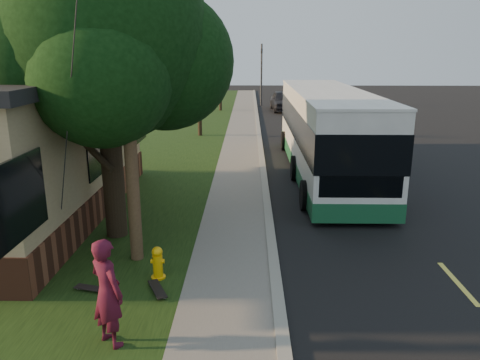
# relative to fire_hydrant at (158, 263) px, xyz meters

# --- Properties ---
(ground) EXTENTS (120.00, 120.00, 0.00)m
(ground) POSITION_rel_fire_hydrant_xyz_m (2.60, 0.00, -0.43)
(ground) COLOR black
(ground) RESTS_ON ground
(road) EXTENTS (8.00, 80.00, 0.01)m
(road) POSITION_rel_fire_hydrant_xyz_m (6.60, 10.00, -0.43)
(road) COLOR black
(road) RESTS_ON ground
(curb) EXTENTS (0.25, 80.00, 0.12)m
(curb) POSITION_rel_fire_hydrant_xyz_m (2.60, 10.00, -0.37)
(curb) COLOR gray
(curb) RESTS_ON ground
(sidewalk) EXTENTS (2.00, 80.00, 0.08)m
(sidewalk) POSITION_rel_fire_hydrant_xyz_m (1.60, 10.00, -0.39)
(sidewalk) COLOR slate
(sidewalk) RESTS_ON ground
(grass_verge) EXTENTS (5.00, 80.00, 0.07)m
(grass_verge) POSITION_rel_fire_hydrant_xyz_m (-1.90, 10.00, -0.40)
(grass_verge) COLOR black
(grass_verge) RESTS_ON ground
(fire_hydrant) EXTENTS (0.32, 0.32, 0.74)m
(fire_hydrant) POSITION_rel_fire_hydrant_xyz_m (0.00, 0.00, 0.00)
(fire_hydrant) COLOR yellow
(fire_hydrant) RESTS_ON grass_verge
(utility_pole) EXTENTS (2.86, 3.21, 9.07)m
(utility_pole) POSITION_rel_fire_hydrant_xyz_m (-0.71, 0.99, 4.20)
(utility_pole) COLOR #473321
(utility_pole) RESTS_ON ground
(leafy_tree) EXTENTS (6.30, 6.00, 7.80)m
(leafy_tree) POSITION_rel_fire_hydrant_xyz_m (-1.57, 2.65, 4.73)
(leafy_tree) COLOR black
(leafy_tree) RESTS_ON grass_verge
(bare_tree_near) EXTENTS (1.38, 1.21, 4.31)m
(bare_tree_near) POSITION_rel_fire_hydrant_xyz_m (-0.90, 18.00, 1.72)
(bare_tree_near) COLOR black
(bare_tree_near) RESTS_ON grass_verge
(bare_tree_far) EXTENTS (1.38, 1.21, 4.03)m
(bare_tree_far) POSITION_rel_fire_hydrant_xyz_m (-0.40, 30.00, 1.57)
(bare_tree_far) COLOR black
(bare_tree_far) RESTS_ON grass_verge
(traffic_signal) EXTENTS (0.18, 0.22, 5.50)m
(traffic_signal) POSITION_rel_fire_hydrant_xyz_m (3.10, 34.00, 2.73)
(traffic_signal) COLOR #2D2D30
(traffic_signal) RESTS_ON ground
(transit_bus) EXTENTS (2.93, 12.69, 3.43)m
(transit_bus) POSITION_rel_fire_hydrant_xyz_m (5.12, 9.48, 1.40)
(transit_bus) COLOR silver
(transit_bus) RESTS_ON ground
(skateboarder) EXTENTS (0.84, 0.80, 1.93)m
(skateboarder) POSITION_rel_fire_hydrant_xyz_m (-0.36, -2.39, 0.60)
(skateboarder) COLOR #480E22
(skateboarder) RESTS_ON grass_verge
(skateboard_main) EXTENTS (0.55, 0.85, 0.08)m
(skateboard_main) POSITION_rel_fire_hydrant_xyz_m (0.10, -0.63, -0.30)
(skateboard_main) COLOR black
(skateboard_main) RESTS_ON grass_verge
(skateboard_spare) EXTENTS (0.83, 0.40, 0.08)m
(skateboard_spare) POSITION_rel_fire_hydrant_xyz_m (-1.26, -0.62, -0.31)
(skateboard_spare) COLOR black
(skateboard_spare) RESTS_ON grass_verge
(dumpster) EXTENTS (1.44, 1.21, 1.15)m
(dumpster) POSITION_rel_fire_hydrant_xyz_m (-5.98, 8.99, 0.18)
(dumpster) COLOR black
(dumpster) RESTS_ON building_lot
(distant_car) EXTENTS (2.22, 5.04, 1.69)m
(distant_car) POSITION_rel_fire_hydrant_xyz_m (4.90, 30.39, 0.41)
(distant_car) COLOR black
(distant_car) RESTS_ON ground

